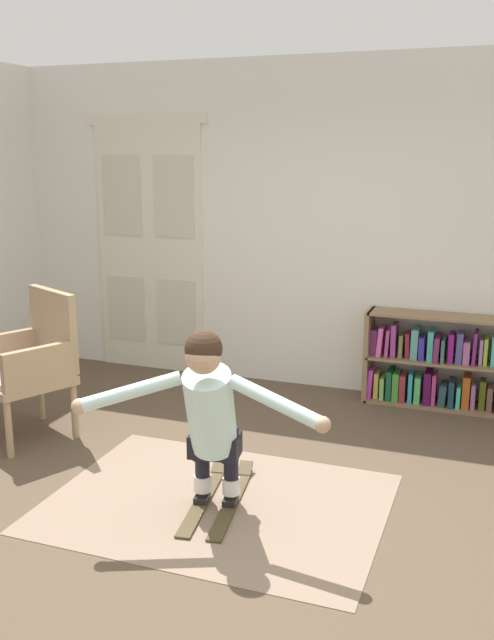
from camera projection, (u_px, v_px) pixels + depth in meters
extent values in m
plane|color=brown|center=(210.00, 517.00, 4.20)|extent=(7.20, 7.20, 0.00)
cube|color=silver|center=(324.00, 228.00, 6.24)|extent=(6.00, 0.10, 2.90)
cube|color=beige|center=(125.00, 249.00, 6.91)|extent=(0.55, 0.04, 2.35)
cube|color=beige|center=(122.00, 196.00, 6.77)|extent=(0.41, 0.01, 0.76)
cube|color=beige|center=(127.00, 308.00, 7.03)|extent=(0.41, 0.01, 0.64)
cube|color=beige|center=(176.00, 252.00, 6.73)|extent=(0.55, 0.04, 2.35)
cube|color=beige|center=(174.00, 197.00, 6.59)|extent=(0.41, 0.01, 0.76)
cube|color=beige|center=(177.00, 312.00, 6.85)|extent=(0.41, 0.01, 0.64)
cube|color=beige|center=(146.00, 118.00, 6.53)|extent=(1.22, 0.04, 0.10)
cube|color=gray|center=(217.00, 503.00, 4.36)|extent=(2.04, 1.53, 0.01)
cube|color=#866749|center=(368.00, 354.00, 6.13)|extent=(0.04, 0.30, 0.79)
cube|color=#866749|center=(461.00, 407.00, 5.96)|extent=(1.59, 0.30, 0.02)
cube|color=#866749|center=(464.00, 364.00, 5.87)|extent=(1.59, 0.30, 0.02)
cube|color=#866749|center=(467.00, 318.00, 5.77)|extent=(1.59, 0.30, 0.02)
cube|color=#D140CD|center=(371.00, 382.00, 6.17)|extent=(0.05, 0.18, 0.26)
cube|color=gold|center=(377.00, 384.00, 6.18)|extent=(0.04, 0.17, 0.22)
cube|color=#76B55C|center=(383.00, 387.00, 6.15)|extent=(0.04, 0.20, 0.19)
cube|color=#17522F|center=(390.00, 383.00, 6.14)|extent=(0.04, 0.23, 0.26)
cube|color=#448C32|center=(397.00, 385.00, 6.10)|extent=(0.05, 0.19, 0.24)
cube|color=maroon|center=(403.00, 387.00, 6.07)|extent=(0.05, 0.18, 0.24)
cube|color=teal|center=(411.00, 387.00, 6.05)|extent=(0.03, 0.14, 0.26)
cube|color=#4EB360|center=(418.00, 388.00, 6.05)|extent=(0.05, 0.22, 0.23)
cube|color=#4D0D47|center=(428.00, 387.00, 6.02)|extent=(0.06, 0.20, 0.28)
cube|color=#AA3870|center=(434.00, 389.00, 5.98)|extent=(0.03, 0.17, 0.27)
cube|color=#26404E|center=(443.00, 394.00, 5.99)|extent=(0.07, 0.19, 0.19)
cube|color=#18384D|center=(452.00, 392.00, 5.95)|extent=(0.04, 0.20, 0.23)
cube|color=#38C99C|center=(459.00, 396.00, 5.93)|extent=(0.03, 0.16, 0.18)
cube|color=#B34E1B|center=(466.00, 391.00, 5.92)|extent=(0.06, 0.19, 0.28)
cube|color=#925892|center=(473.00, 396.00, 5.88)|extent=(0.04, 0.15, 0.22)
cube|color=#4C5514|center=(482.00, 394.00, 5.89)|extent=(0.05, 0.15, 0.25)
cube|color=brown|center=(490.00, 398.00, 5.87)|extent=(0.04, 0.18, 0.20)
cube|color=#61275B|center=(375.00, 341.00, 6.08)|extent=(0.06, 0.14, 0.22)
cube|color=#D451A4|center=(381.00, 341.00, 6.05)|extent=(0.06, 0.18, 0.25)
cube|color=#9E3E79|center=(389.00, 342.00, 6.05)|extent=(0.04, 0.20, 0.24)
cube|color=#863682|center=(395.00, 339.00, 6.03)|extent=(0.05, 0.18, 0.28)
cube|color=#616A36|center=(402.00, 345.00, 6.03)|extent=(0.03, 0.19, 0.19)
cube|color=maroon|center=(408.00, 344.00, 6.01)|extent=(0.05, 0.15, 0.21)
cube|color=teal|center=(416.00, 342.00, 5.98)|extent=(0.06, 0.22, 0.26)
cube|color=#34279D|center=(423.00, 347.00, 5.96)|extent=(0.05, 0.20, 0.20)
cube|color=teal|center=(431.00, 344.00, 5.92)|extent=(0.05, 0.23, 0.26)
cube|color=#692154|center=(437.00, 348.00, 5.89)|extent=(0.05, 0.23, 0.22)
cube|color=#375C57|center=(444.00, 349.00, 5.88)|extent=(0.03, 0.23, 0.20)
cube|color=#811674|center=(451.00, 347.00, 5.86)|extent=(0.04, 0.17, 0.25)
cube|color=#454387|center=(460.00, 347.00, 5.84)|extent=(0.05, 0.17, 0.26)
cube|color=#A5578D|center=(467.00, 351.00, 5.84)|extent=(0.05, 0.19, 0.19)
cube|color=#71206F|center=(475.00, 347.00, 5.81)|extent=(0.03, 0.21, 0.28)
cube|color=#A673B6|center=(481.00, 351.00, 5.81)|extent=(0.03, 0.17, 0.22)
cube|color=#8DB131|center=(486.00, 351.00, 5.78)|extent=(0.03, 0.14, 0.23)
cylinder|color=tan|center=(9.00, 429.00, 4.97)|extent=(0.07, 0.07, 0.42)
cylinder|color=tan|center=(41.00, 394.00, 5.68)|extent=(0.07, 0.07, 0.42)
cylinder|color=tan|center=(74.00, 411.00, 5.32)|extent=(0.07, 0.07, 0.42)
cube|color=tan|center=(24.00, 380.00, 5.27)|extent=(0.80, 0.80, 0.06)
cube|color=#B898CB|center=(23.00, 374.00, 5.26)|extent=(0.72, 0.72, 0.04)
cube|color=tan|center=(53.00, 329.00, 5.37)|extent=(0.57, 0.32, 0.60)
cube|color=tan|center=(5.00, 351.00, 5.42)|extent=(0.30, 0.53, 0.28)
cube|color=tan|center=(40.00, 366.00, 5.04)|extent=(0.30, 0.53, 0.28)
cube|color=#4C3E26|center=(203.00, 500.00, 4.38)|extent=(0.23, 0.91, 0.01)
cube|color=#4C3E26|center=(219.00, 466.00, 4.78)|extent=(0.11, 0.13, 0.06)
cube|color=black|center=(202.00, 498.00, 4.35)|extent=(0.10, 0.13, 0.04)
cube|color=#4C3E26|center=(231.00, 502.00, 4.34)|extent=(0.23, 0.91, 0.01)
cube|color=#4C3E26|center=(245.00, 468.00, 4.74)|extent=(0.11, 0.13, 0.06)
cube|color=black|center=(231.00, 500.00, 4.32)|extent=(0.10, 0.13, 0.04)
cylinder|color=white|center=(203.00, 483.00, 4.35)|extent=(0.13, 0.13, 0.10)
cylinder|color=black|center=(202.00, 453.00, 4.31)|extent=(0.10, 0.10, 0.30)
cylinder|color=black|center=(200.00, 442.00, 4.25)|extent=(0.13, 0.13, 0.22)
cylinder|color=white|center=(231.00, 486.00, 4.32)|extent=(0.13, 0.13, 0.10)
cylinder|color=black|center=(231.00, 455.00, 4.27)|extent=(0.10, 0.10, 0.30)
cylinder|color=black|center=(230.00, 444.00, 4.21)|extent=(0.13, 0.13, 0.22)
cube|color=black|center=(215.00, 445.00, 4.23)|extent=(0.32, 0.22, 0.14)
cylinder|color=silver|center=(211.00, 411.00, 4.09)|extent=(0.34, 0.48, 0.58)
sphere|color=tan|center=(203.00, 356.00, 3.86)|extent=(0.23, 0.23, 0.20)
sphere|color=#382619|center=(204.00, 349.00, 3.86)|extent=(0.24, 0.24, 0.21)
cylinder|color=silver|center=(130.00, 392.00, 3.95)|extent=(0.54, 0.37, 0.21)
sphere|color=tan|center=(79.00, 406.00, 3.92)|extent=(0.10, 0.10, 0.09)
cylinder|color=silver|center=(276.00, 402.00, 3.79)|extent=(0.59, 0.21, 0.21)
sphere|color=tan|center=(322.00, 425.00, 3.66)|extent=(0.10, 0.10, 0.09)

